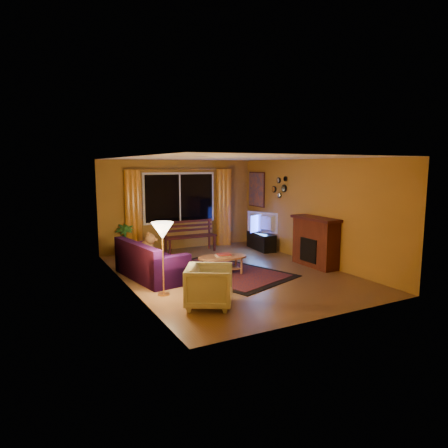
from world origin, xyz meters
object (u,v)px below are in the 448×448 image
tv_console (261,241)px  coffee_table (222,265)px  bench (190,244)px  sofa (151,260)px  floor_lamp (163,259)px  armchair (209,284)px

tv_console → coffee_table: bearing=-134.2°
bench → sofa: 2.61m
floor_lamp → coffee_table: (1.61, 0.76, -0.47)m
bench → sofa: (-1.72, -1.95, 0.17)m
coffee_table → floor_lamp: bearing=-154.7°
armchair → coffee_table: 2.06m
floor_lamp → coffee_table: size_ratio=1.23×
bench → floor_lamp: size_ratio=1.09×
bench → floor_lamp: bearing=-119.7°
floor_lamp → coffee_table: bearing=25.3°
floor_lamp → tv_console: floor_lamp is taller
bench → floor_lamp: 3.70m
coffee_table → armchair: bearing=-123.8°
sofa → armchair: bearing=-90.1°
coffee_table → tv_console: (2.16, 1.78, 0.04)m
sofa → armchair: sofa is taller
sofa → tv_console: sofa is taller
floor_lamp → bench: bearing=59.3°
coffee_table → tv_console: size_ratio=0.96×
sofa → coffee_table: 1.54m
armchair → tv_console: 4.80m
armchair → coffee_table: (1.14, 1.70, -0.19)m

